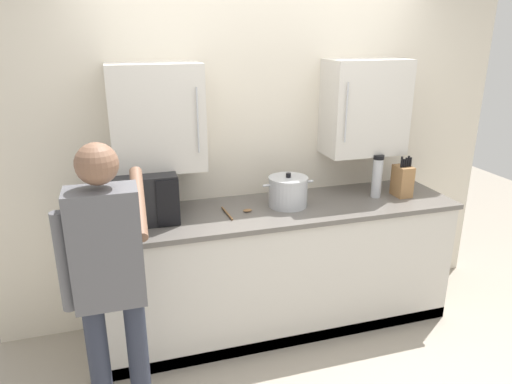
% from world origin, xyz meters
% --- Properties ---
extents(ground_plane, '(9.29, 9.29, 0.00)m').
position_xyz_m(ground_plane, '(0.00, 0.00, 0.00)').
color(ground_plane, '#9E9384').
extents(back_wall_tiled, '(3.94, 0.44, 2.69)m').
position_xyz_m(back_wall_tiled, '(0.00, 1.03, 1.40)').
color(back_wall_tiled, beige).
rests_on(back_wall_tiled, ground_plane).
extents(counter_unit, '(2.67, 0.68, 0.95)m').
position_xyz_m(counter_unit, '(0.00, 0.69, 0.48)').
color(counter_unit, beige).
rests_on(counter_unit, ground_plane).
extents(microwave_oven, '(0.52, 0.70, 0.33)m').
position_xyz_m(microwave_oven, '(-0.96, 0.73, 1.12)').
color(microwave_oven, black).
rests_on(microwave_oven, counter_unit).
extents(stock_pot, '(0.38, 0.28, 0.24)m').
position_xyz_m(stock_pot, '(0.11, 0.70, 1.06)').
color(stock_pot, '#B7BABF').
rests_on(stock_pot, counter_unit).
extents(wooden_spoon, '(0.20, 0.24, 0.02)m').
position_xyz_m(wooden_spoon, '(-0.28, 0.67, 0.96)').
color(wooden_spoon, brown).
rests_on(wooden_spoon, counter_unit).
extents(knife_block, '(0.11, 0.15, 0.32)m').
position_xyz_m(knife_block, '(1.01, 0.66, 1.07)').
color(knife_block, '#A37547').
rests_on(knife_block, counter_unit).
extents(thermos_flask, '(0.08, 0.08, 0.32)m').
position_xyz_m(thermos_flask, '(0.81, 0.69, 1.12)').
color(thermos_flask, '#B7BABF').
rests_on(thermos_flask, counter_unit).
extents(person_figure, '(0.45, 0.58, 1.66)m').
position_xyz_m(person_figure, '(-1.12, -0.05, 0.99)').
color(person_figure, '#282D3D').
rests_on(person_figure, ground_plane).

